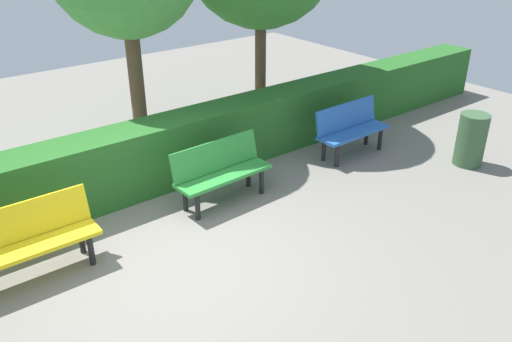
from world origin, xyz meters
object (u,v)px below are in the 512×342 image
Objects in this scene: bench_green at (221,170)px; bench_yellow at (22,240)px; trash_bin at (471,140)px; bench_blue at (351,127)px.

bench_yellow is (2.71, 0.09, 0.00)m from bench_green.
bench_blue is at bearing -50.29° from trash_bin.
trash_bin is (-6.54, 1.41, -0.06)m from bench_yellow.
trash_bin is (-3.83, 1.50, -0.05)m from bench_green.
bench_yellow reaches higher than trash_bin.
bench_blue is 0.85× the size of bench_yellow.
bench_blue is at bearing -178.82° from bench_yellow.
bench_blue reaches higher than bench_green.
bench_blue and bench_yellow have the same top height.
bench_green is (2.61, -0.03, 0.00)m from bench_blue.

